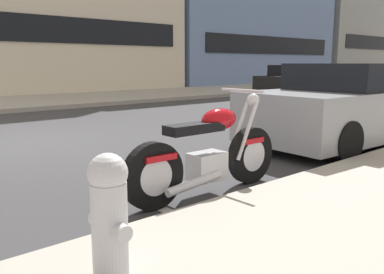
{
  "coord_description": "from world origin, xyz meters",
  "views": [
    {
      "loc": [
        -2.32,
        -7.55,
        1.42
      ],
      "look_at": [
        0.62,
        -4.17,
        0.62
      ],
      "focal_mm": 38.41,
      "sensor_mm": 36.0,
      "label": 1
    }
  ],
  "objects_px": {
    "car_opposite_curb": "(298,80)",
    "fire_hydrant": "(109,212)",
    "parked_motorcycle": "(209,155)",
    "parked_car_at_intersection": "(349,106)"
  },
  "relations": [
    {
      "from": "car_opposite_curb",
      "to": "fire_hydrant",
      "type": "xyz_separation_m",
      "value": [
        -15.47,
        -9.37,
        -0.1
      ]
    },
    {
      "from": "parked_motorcycle",
      "to": "parked_car_at_intersection",
      "type": "relative_size",
      "value": 0.51
    },
    {
      "from": "parked_motorcycle",
      "to": "fire_hydrant",
      "type": "distance_m",
      "value": 2.12
    },
    {
      "from": "parked_car_at_intersection",
      "to": "car_opposite_curb",
      "type": "height_order",
      "value": "parked_car_at_intersection"
    },
    {
      "from": "parked_motorcycle",
      "to": "fire_hydrant",
      "type": "height_order",
      "value": "parked_motorcycle"
    },
    {
      "from": "parked_motorcycle",
      "to": "car_opposite_curb",
      "type": "bearing_deg",
      "value": 31.71
    },
    {
      "from": "parked_motorcycle",
      "to": "parked_car_at_intersection",
      "type": "xyz_separation_m",
      "value": [
        3.87,
        0.49,
        0.23
      ]
    },
    {
      "from": "parked_motorcycle",
      "to": "car_opposite_curb",
      "type": "distance_m",
      "value": 15.97
    },
    {
      "from": "car_opposite_curb",
      "to": "parked_car_at_intersection",
      "type": "bearing_deg",
      "value": 35.08
    },
    {
      "from": "parked_motorcycle",
      "to": "parked_car_at_intersection",
      "type": "distance_m",
      "value": 3.91
    }
  ]
}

